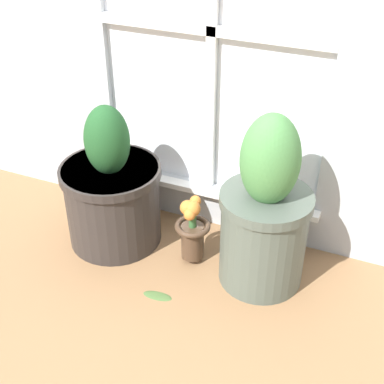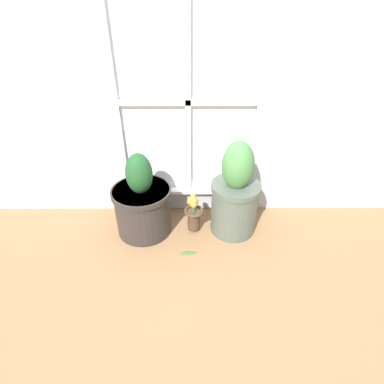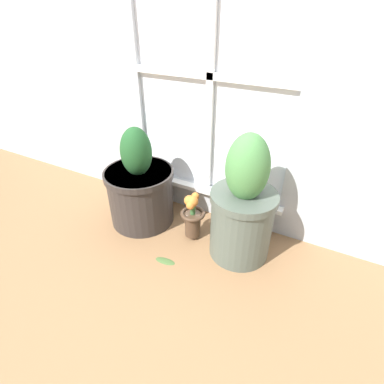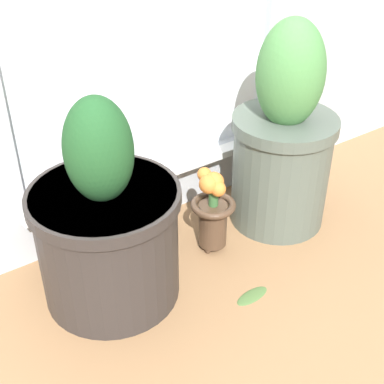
# 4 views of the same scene
# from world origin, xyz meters

# --- Properties ---
(ground_plane) EXTENTS (10.00, 10.00, 0.00)m
(ground_plane) POSITION_xyz_m (0.00, 0.00, 0.00)
(ground_plane) COLOR olive
(potted_plant_left) EXTENTS (0.40, 0.40, 0.60)m
(potted_plant_left) POSITION_xyz_m (-0.31, 0.34, 0.22)
(potted_plant_left) COLOR #2D2826
(potted_plant_left) RESTS_ON ground_plane
(potted_plant_right) EXTENTS (0.33, 0.33, 0.68)m
(potted_plant_right) POSITION_xyz_m (0.31, 0.35, 0.28)
(potted_plant_right) COLOR #4C564C
(potted_plant_right) RESTS_ON ground_plane
(flower_vase) EXTENTS (0.14, 0.14, 0.27)m
(flower_vase) POSITION_xyz_m (0.03, 0.34, 0.15)
(flower_vase) COLOR #473323
(flower_vase) RESTS_ON ground_plane
(fallen_leaf) EXTENTS (0.11, 0.05, 0.01)m
(fallen_leaf) POSITION_xyz_m (-0.00, 0.10, 0.00)
(fallen_leaf) COLOR #476633
(fallen_leaf) RESTS_ON ground_plane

